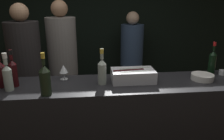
{
  "coord_description": "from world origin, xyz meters",
  "views": [
    {
      "loc": [
        -0.19,
        -1.58,
        1.8
      ],
      "look_at": [
        0.0,
        0.29,
        1.19
      ],
      "focal_mm": 35.0,
      "sensor_mm": 36.0,
      "label": 1
    }
  ],
  "objects_px": {
    "candle_votive": "(222,72)",
    "champagne_bottle": "(45,79)",
    "bowl_white": "(202,77)",
    "red_wine_bottle_black_foil": "(13,72)",
    "person_blond_tee": "(26,69)",
    "red_wine_bottle_tall": "(1,73)",
    "white_wine_bottle": "(7,75)",
    "ice_bin_with_bottles": "(133,75)",
    "wine_glass": "(64,69)",
    "person_in_hoodie": "(132,55)",
    "rose_wine_bottle": "(102,70)",
    "person_grey_polo": "(63,62)",
    "red_wine_bottle_burgundy": "(212,61)"
  },
  "relations": [
    {
      "from": "ice_bin_with_bottles",
      "to": "white_wine_bottle",
      "type": "xyz_separation_m",
      "value": [
        -1.08,
        -0.11,
        0.07
      ]
    },
    {
      "from": "red_wine_bottle_black_foil",
      "to": "white_wine_bottle",
      "type": "xyz_separation_m",
      "value": [
        -0.02,
        -0.09,
        -0.0
      ]
    },
    {
      "from": "bowl_white",
      "to": "red_wine_bottle_tall",
      "type": "bearing_deg",
      "value": 179.7
    },
    {
      "from": "bowl_white",
      "to": "red_wine_bottle_tall",
      "type": "xyz_separation_m",
      "value": [
        -1.83,
        0.01,
        0.1
      ]
    },
    {
      "from": "rose_wine_bottle",
      "to": "white_wine_bottle",
      "type": "distance_m",
      "value": 0.79
    },
    {
      "from": "bowl_white",
      "to": "red_wine_bottle_black_foil",
      "type": "relative_size",
      "value": 0.63
    },
    {
      "from": "bowl_white",
      "to": "candle_votive",
      "type": "bearing_deg",
      "value": 23.01
    },
    {
      "from": "wine_glass",
      "to": "champagne_bottle",
      "type": "distance_m",
      "value": 0.37
    },
    {
      "from": "ice_bin_with_bottles",
      "to": "red_wine_bottle_burgundy",
      "type": "distance_m",
      "value": 0.87
    },
    {
      "from": "candle_votive",
      "to": "rose_wine_bottle",
      "type": "relative_size",
      "value": 0.21
    },
    {
      "from": "candle_votive",
      "to": "champagne_bottle",
      "type": "distance_m",
      "value": 1.73
    },
    {
      "from": "red_wine_bottle_burgundy",
      "to": "person_blond_tee",
      "type": "xyz_separation_m",
      "value": [
        -2.04,
        0.65,
        -0.22
      ]
    },
    {
      "from": "bowl_white",
      "to": "red_wine_bottle_black_foil",
      "type": "distance_m",
      "value": 1.73
    },
    {
      "from": "candle_votive",
      "to": "person_in_hoodie",
      "type": "bearing_deg",
      "value": 111.46
    },
    {
      "from": "ice_bin_with_bottles",
      "to": "person_grey_polo",
      "type": "height_order",
      "value": "person_grey_polo"
    },
    {
      "from": "champagne_bottle",
      "to": "red_wine_bottle_tall",
      "type": "bearing_deg",
      "value": 152.55
    },
    {
      "from": "person_in_hoodie",
      "to": "person_blond_tee",
      "type": "xyz_separation_m",
      "value": [
        -1.5,
        -0.89,
        0.09
      ]
    },
    {
      "from": "white_wine_bottle",
      "to": "person_in_hoodie",
      "type": "bearing_deg",
      "value": 52.08
    },
    {
      "from": "rose_wine_bottle",
      "to": "bowl_white",
      "type": "bearing_deg",
      "value": 0.59
    },
    {
      "from": "wine_glass",
      "to": "red_wine_bottle_burgundy",
      "type": "height_order",
      "value": "red_wine_bottle_burgundy"
    },
    {
      "from": "rose_wine_bottle",
      "to": "person_in_hoodie",
      "type": "distance_m",
      "value": 1.85
    },
    {
      "from": "white_wine_bottle",
      "to": "person_blond_tee",
      "type": "xyz_separation_m",
      "value": [
        -0.11,
        0.9,
        -0.22
      ]
    },
    {
      "from": "red_wine_bottle_tall",
      "to": "person_in_hoodie",
      "type": "bearing_deg",
      "value": 49.07
    },
    {
      "from": "red_wine_bottle_black_foil",
      "to": "person_grey_polo",
      "type": "distance_m",
      "value": 1.06
    },
    {
      "from": "wine_glass",
      "to": "person_blond_tee",
      "type": "height_order",
      "value": "person_blond_tee"
    },
    {
      "from": "rose_wine_bottle",
      "to": "candle_votive",
      "type": "bearing_deg",
      "value": 5.89
    },
    {
      "from": "champagne_bottle",
      "to": "white_wine_bottle",
      "type": "relative_size",
      "value": 1.08
    },
    {
      "from": "ice_bin_with_bottles",
      "to": "red_wine_bottle_black_foil",
      "type": "distance_m",
      "value": 1.06
    },
    {
      "from": "red_wine_bottle_tall",
      "to": "white_wine_bottle",
      "type": "distance_m",
      "value": 0.12
    },
    {
      "from": "rose_wine_bottle",
      "to": "person_grey_polo",
      "type": "distance_m",
      "value": 1.14
    },
    {
      "from": "bowl_white",
      "to": "person_blond_tee",
      "type": "xyz_separation_m",
      "value": [
        -1.85,
        0.83,
        -0.12
      ]
    },
    {
      "from": "red_wine_bottle_black_foil",
      "to": "red_wine_bottle_tall",
      "type": "bearing_deg",
      "value": -176.79
    },
    {
      "from": "rose_wine_bottle",
      "to": "person_grey_polo",
      "type": "bearing_deg",
      "value": 114.44
    },
    {
      "from": "bowl_white",
      "to": "person_blond_tee",
      "type": "relative_size",
      "value": 0.12
    },
    {
      "from": "bowl_white",
      "to": "person_in_hoodie",
      "type": "xyz_separation_m",
      "value": [
        -0.35,
        1.71,
        -0.21
      ]
    },
    {
      "from": "candle_votive",
      "to": "red_wine_bottle_tall",
      "type": "distance_m",
      "value": 2.11
    },
    {
      "from": "champagne_bottle",
      "to": "red_wine_bottle_tall",
      "type": "relative_size",
      "value": 1.05
    },
    {
      "from": "ice_bin_with_bottles",
      "to": "wine_glass",
      "type": "distance_m",
      "value": 0.66
    },
    {
      "from": "white_wine_bottle",
      "to": "candle_votive",
      "type": "bearing_deg",
      "value": 5.48
    },
    {
      "from": "bowl_white",
      "to": "red_wine_bottle_burgundy",
      "type": "bearing_deg",
      "value": 43.38
    },
    {
      "from": "rose_wine_bottle",
      "to": "red_wine_bottle_tall",
      "type": "relative_size",
      "value": 0.98
    },
    {
      "from": "candle_votive",
      "to": "champagne_bottle",
      "type": "relative_size",
      "value": 0.2
    },
    {
      "from": "bowl_white",
      "to": "wine_glass",
      "type": "distance_m",
      "value": 1.32
    },
    {
      "from": "wine_glass",
      "to": "person_grey_polo",
      "type": "xyz_separation_m",
      "value": [
        -0.11,
        0.87,
        -0.17
      ]
    },
    {
      "from": "champagne_bottle",
      "to": "rose_wine_bottle",
      "type": "bearing_deg",
      "value": 22.75
    },
    {
      "from": "bowl_white",
      "to": "red_wine_bottle_tall",
      "type": "relative_size",
      "value": 0.63
    },
    {
      "from": "candle_votive",
      "to": "person_blond_tee",
      "type": "height_order",
      "value": "person_blond_tee"
    },
    {
      "from": "wine_glass",
      "to": "rose_wine_bottle",
      "type": "xyz_separation_m",
      "value": [
        0.36,
        -0.16,
        0.03
      ]
    },
    {
      "from": "ice_bin_with_bottles",
      "to": "champagne_bottle",
      "type": "bearing_deg",
      "value": -162.8
    },
    {
      "from": "bowl_white",
      "to": "red_wine_bottle_black_foil",
      "type": "bearing_deg",
      "value": 179.5
    }
  ]
}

